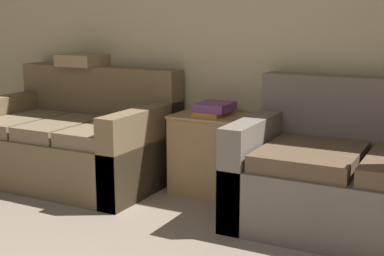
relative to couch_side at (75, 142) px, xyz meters
The scene contains 5 objects.
wall_back 1.81m from the couch_side, 19.69° to the left, with size 7.43×0.06×2.55m.
couch_side is the anchor object (origin of this frame).
side_shelf 1.18m from the couch_side, 11.57° to the left, with size 0.58×0.47×0.61m.
book_stack 1.23m from the couch_side, 11.53° to the left, with size 0.24×0.31×0.09m.
throw_pillow 0.75m from the couch_side, 114.14° to the left, with size 0.36×0.36×0.10m.
Camera 1 is at (1.41, -0.82, 1.33)m, focal length 50.00 mm.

